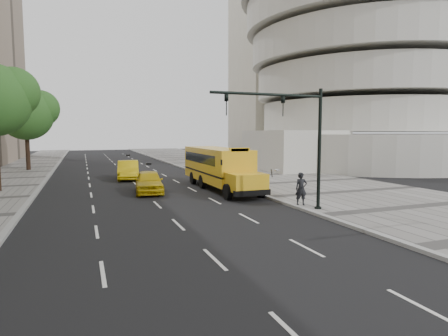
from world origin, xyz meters
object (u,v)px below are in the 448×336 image
object	(u,v)px
school_bus	(218,165)
pedestrian	(301,189)
taxi_near	(149,182)
traffic_signal	(296,134)
tree_c	(27,113)
taxi_far	(128,170)

from	to	relation	value
school_bus	pedestrian	world-z (taller)	school_bus
taxi_near	traffic_signal	world-z (taller)	traffic_signal
pedestrian	traffic_signal	world-z (taller)	traffic_signal
school_bus	taxi_near	world-z (taller)	school_bus
tree_c	pedestrian	bearing A→B (deg)	-58.93
tree_c	pedestrian	size ratio (longest dim) A/B	4.99
tree_c	school_bus	size ratio (longest dim) A/B	0.78
taxi_near	pedestrian	bearing A→B (deg)	-41.93
school_bus	traffic_signal	bearing A→B (deg)	-85.96
school_bus	pedestrian	distance (m)	8.78
tree_c	taxi_near	bearing A→B (deg)	-63.74
pedestrian	taxi_far	bearing A→B (deg)	128.78
tree_c	traffic_signal	world-z (taller)	tree_c
taxi_near	taxi_far	size ratio (longest dim) A/B	0.91
school_bus	traffic_signal	world-z (taller)	traffic_signal
pedestrian	tree_c	bearing A→B (deg)	135.43
tree_c	taxi_near	distance (m)	22.55
taxi_near	traffic_signal	distance (m)	11.56
school_bus	taxi_far	world-z (taller)	school_bus
taxi_near	pedestrian	size ratio (longest dim) A/B	2.52
school_bus	taxi_near	bearing A→B (deg)	-175.37
taxi_far	pedestrian	world-z (taller)	pedestrian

